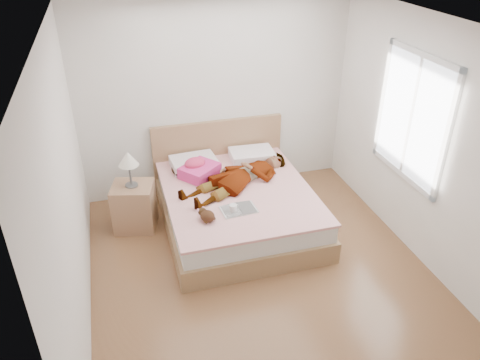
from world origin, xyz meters
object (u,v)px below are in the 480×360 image
(bed, at_px, (236,202))
(nightstand, at_px, (134,203))
(coffee_mug, at_px, (233,208))
(plush_toy, at_px, (207,215))
(magazine, at_px, (239,209))
(woman, at_px, (240,174))
(towel, at_px, (199,169))
(phone, at_px, (193,160))

(bed, bearing_deg, nightstand, 169.81)
(coffee_mug, relative_size, plush_toy, 0.51)
(magazine, bearing_deg, plush_toy, -165.43)
(woman, relative_size, towel, 2.78)
(woman, bearing_deg, bed, -64.38)
(towel, bearing_deg, bed, -45.15)
(woman, height_order, phone, woman)
(woman, relative_size, bed, 0.78)
(towel, distance_m, magazine, 0.95)
(bed, distance_m, nightstand, 1.25)
(bed, height_order, plush_toy, bed)
(woman, height_order, towel, towel)
(magazine, distance_m, coffee_mug, 0.08)
(plush_toy, bearing_deg, phone, 86.15)
(plush_toy, bearing_deg, nightstand, 130.96)
(phone, bearing_deg, coffee_mug, -103.90)
(woman, bearing_deg, towel, -149.18)
(nightstand, bearing_deg, woman, -5.33)
(phone, distance_m, magazine, 1.08)
(magazine, distance_m, plush_toy, 0.41)
(magazine, xyz_separation_m, coffee_mug, (-0.07, -0.02, 0.04))
(nightstand, bearing_deg, towel, 10.94)
(bed, relative_size, towel, 3.59)
(towel, xyz_separation_m, coffee_mug, (0.20, -0.92, -0.05))
(bed, xyz_separation_m, plush_toy, (-0.50, -0.62, 0.30))
(bed, bearing_deg, phone, 130.39)
(plush_toy, relative_size, nightstand, 0.24)
(woman, xyz_separation_m, towel, (-0.46, 0.29, -0.01))
(magazine, xyz_separation_m, nightstand, (-1.12, 0.74, -0.17))
(towel, distance_m, plush_toy, 1.01)
(nightstand, bearing_deg, magazine, -33.41)
(phone, height_order, bed, bed)
(phone, xyz_separation_m, towel, (0.04, -0.11, -0.07))
(bed, distance_m, magazine, 0.58)
(coffee_mug, xyz_separation_m, plush_toy, (-0.32, -0.08, 0.02))
(woman, distance_m, magazine, 0.65)
(bed, bearing_deg, magazine, -101.92)
(woman, xyz_separation_m, nightstand, (-1.30, 0.12, -0.28))
(coffee_mug, bearing_deg, plush_toy, -166.07)
(magazine, height_order, coffee_mug, coffee_mug)
(coffee_mug, bearing_deg, bed, 71.71)
(woman, xyz_separation_m, plush_toy, (-0.58, -0.72, -0.04))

